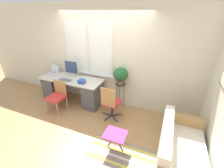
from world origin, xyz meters
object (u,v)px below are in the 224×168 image
object	(u,v)px
monitor	(71,68)
couch_loveseat	(178,155)
office_chair_swivel	(111,102)
plant_stand	(120,87)
desk_chair_wooden	(57,95)
keyboard	(65,80)
folding_stool	(115,135)
potted_plant	(121,75)
laptop	(54,72)
mouse	(73,81)
book_stack	(82,82)

from	to	relation	value
monitor	couch_loveseat	size ratio (longest dim) A/B	0.33
office_chair_swivel	plant_stand	bearing A→B (deg)	-91.07
desk_chair_wooden	keyboard	bearing A→B (deg)	86.80
folding_stool	potted_plant	bearing A→B (deg)	106.12
laptop	monitor	distance (m)	0.70
desk_chair_wooden	office_chair_swivel	distance (m)	1.48
office_chair_swivel	potted_plant	size ratio (longest dim) A/B	1.99
couch_loveseat	potted_plant	distance (m)	2.18
folding_stool	keyboard	bearing A→B (deg)	151.59
monitor	folding_stool	bearing A→B (deg)	-35.29
laptop	keyboard	world-z (taller)	laptop
mouse	plant_stand	size ratio (longest dim) A/B	0.08
keyboard	book_stack	xyz separation A→B (m)	(0.53, 0.02, 0.03)
potted_plant	mouse	bearing A→B (deg)	-160.08
laptop	desk_chair_wooden	xyz separation A→B (m)	(0.62, -0.65, -0.35)
book_stack	laptop	bearing A→B (deg)	167.46
book_stack	couch_loveseat	bearing A→B (deg)	-21.18
laptop	book_stack	distance (m)	1.20
laptop	potted_plant	size ratio (longest dim) A/B	0.63
couch_loveseat	folding_stool	size ratio (longest dim) A/B	3.38
office_chair_swivel	couch_loveseat	xyz separation A→B (m)	(1.59, -0.79, -0.18)
office_chair_swivel	folding_stool	xyz separation A→B (m)	(0.46, -0.87, -0.10)
plant_stand	laptop	bearing A→B (deg)	-175.87
couch_loveseat	plant_stand	bearing A→B (deg)	48.29
office_chair_swivel	folding_stool	distance (m)	0.99
plant_stand	desk_chair_wooden	bearing A→B (deg)	-151.92
monitor	potted_plant	world-z (taller)	monitor
office_chair_swivel	plant_stand	world-z (taller)	office_chair_swivel
mouse	couch_loveseat	distance (m)	2.95
desk_chair_wooden	laptop	bearing A→B (deg)	135.09
office_chair_swivel	monitor	bearing A→B (deg)	-15.19
couch_loveseat	monitor	bearing A→B (deg)	67.37
monitor	desk_chair_wooden	xyz separation A→B (m)	(-0.05, -0.67, -0.54)
keyboard	office_chair_swivel	size ratio (longest dim) A/B	0.40
book_stack	couch_loveseat	xyz separation A→B (m)	(2.49, -0.97, -0.50)
monitor	plant_stand	world-z (taller)	monitor
plant_stand	potted_plant	size ratio (longest dim) A/B	1.56
monitor	potted_plant	bearing A→B (deg)	5.12
mouse	potted_plant	size ratio (longest dim) A/B	0.13
monitor	couch_loveseat	distance (m)	3.32
laptop	folding_stool	bearing A→B (deg)	-27.13
laptop	office_chair_swivel	distance (m)	2.15
laptop	monitor	size ratio (longest dim) A/B	0.62
mouse	desk_chair_wooden	distance (m)	0.56
laptop	mouse	bearing A→B (deg)	-17.43
monitor	keyboard	bearing A→B (deg)	-94.21
plant_stand	folding_stool	xyz separation A→B (m)	(0.42, -1.45, -0.26)
keyboard	book_stack	distance (m)	0.53
desk_chair_wooden	folding_stool	size ratio (longest dim) A/B	1.92
couch_loveseat	plant_stand	xyz separation A→B (m)	(-1.55, 1.38, 0.33)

